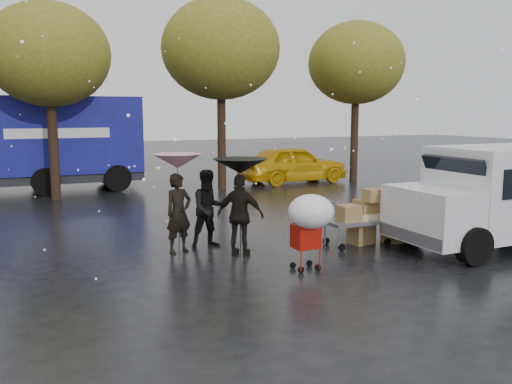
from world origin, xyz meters
name	(u,v)px	position (x,y,z in m)	size (l,w,h in m)	color
ground	(281,262)	(0.00, 0.00, 0.00)	(90.00, 90.00, 0.00)	black
person_pink	(179,213)	(-1.63, 1.58, 0.84)	(0.61, 0.40, 1.68)	black
person_middle	(209,209)	(-0.90, 1.73, 0.85)	(0.83, 0.65, 1.71)	black
person_black	(240,215)	(-0.54, 0.80, 0.85)	(0.99, 0.41, 1.69)	black
umbrella_pink	(178,161)	(-1.63, 1.58, 1.94)	(1.03, 1.03, 2.09)	#4C4C4C
umbrella_black	(240,166)	(-0.54, 0.80, 1.86)	(1.13, 1.13, 2.01)	#4C4C4C
vendor_cart	(361,213)	(2.25, 0.53, 0.73)	(1.52, 0.80, 1.27)	slate
shopping_cart	(310,216)	(0.18, -0.82, 1.06)	(0.84, 0.84, 1.46)	#A61309
white_van	(505,194)	(5.12, -0.78, 1.16)	(4.91, 2.18, 2.20)	silver
blue_truck	(32,144)	(-4.09, 12.20, 1.76)	(8.30, 2.60, 3.50)	navy
box_ground_near	(361,233)	(2.34, 0.62, 0.24)	(0.52, 0.42, 0.47)	olive
box_ground_far	(392,235)	(3.04, 0.40, 0.17)	(0.42, 0.33, 0.33)	olive
yellow_taxi	(293,164)	(5.89, 10.59, 0.78)	(1.85, 4.59, 1.56)	#D79E0B
tree_row	(141,52)	(-0.47, 10.00, 5.02)	(21.60, 4.40, 7.12)	black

